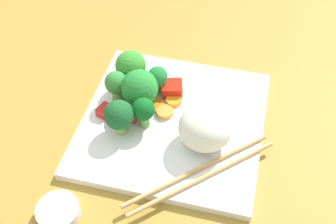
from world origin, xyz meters
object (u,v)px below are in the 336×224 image
(rice_mound, at_px, (205,128))
(broccoli_floret_3, at_px, (116,85))
(sauce_cup, at_px, (58,212))
(carrot_slice_3, at_px, (122,89))
(chopstick_pair, at_px, (201,173))
(square_plate, at_px, (173,123))

(rice_mound, distance_m, broccoli_floret_3, 0.16)
(broccoli_floret_3, bearing_deg, sauce_cup, 174.56)
(rice_mound, xyz_separation_m, carrot_slice_3, (0.08, 0.15, -0.03))
(rice_mound, bearing_deg, chopstick_pair, -175.47)
(rice_mound, xyz_separation_m, chopstick_pair, (-0.06, -0.00, -0.03))
(square_plate, relative_size, sauce_cup, 4.83)
(broccoli_floret_3, height_order, sauce_cup, broccoli_floret_3)
(square_plate, distance_m, broccoli_floret_3, 0.11)
(square_plate, bearing_deg, chopstick_pair, -147.25)
(chopstick_pair, bearing_deg, rice_mound, 52.29)
(chopstick_pair, distance_m, sauce_cup, 0.20)
(rice_mound, height_order, carrot_slice_3, rice_mound)
(carrot_slice_3, bearing_deg, broccoli_floret_3, -177.37)
(broccoli_floret_3, relative_size, sauce_cup, 1.04)
(broccoli_floret_3, relative_size, carrot_slice_3, 1.98)
(square_plate, relative_size, rice_mound, 3.53)
(square_plate, height_order, chopstick_pair, chopstick_pair)
(rice_mound, height_order, chopstick_pair, rice_mound)
(square_plate, relative_size, broccoli_floret_3, 4.65)
(broccoli_floret_3, bearing_deg, rice_mound, -109.97)
(rice_mound, bearing_deg, carrot_slice_3, 62.86)
(rice_mound, xyz_separation_m, sauce_cup, (-0.15, 0.17, -0.04))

